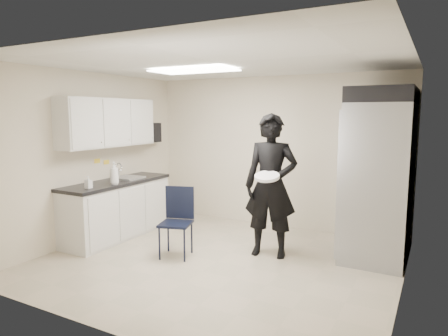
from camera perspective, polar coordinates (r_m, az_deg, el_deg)
The scene contains 21 objects.
floor at distance 5.49m, azimuth -0.95°, elevation -13.19°, with size 4.50×4.50×0.00m, color tan.
ceiling at distance 5.17m, azimuth -1.02°, elevation 14.83°, with size 4.50×4.50×0.00m, color silver.
back_wall at distance 6.97m, azimuth 7.11°, elevation 2.24°, with size 4.50×4.50×0.00m, color beige.
left_wall at distance 6.57m, azimuth -18.36°, elevation 1.57°, with size 4.00×4.00×0.00m, color beige.
right_wall at distance 4.53m, azimuth 24.70°, elevation -1.40°, with size 4.00×4.00×0.00m, color beige.
ceiling_panel at distance 5.81m, azimuth -4.33°, elevation 13.73°, with size 1.20×0.60×0.02m, color white.
lower_counter at distance 6.64m, azimuth -14.99°, elevation -5.86°, with size 0.60×1.90×0.86m, color silver.
countertop at distance 6.55m, azimuth -15.13°, elevation -1.99°, with size 0.64×1.95×0.05m, color black.
sink at distance 6.72m, azimuth -13.54°, elevation -1.82°, with size 0.42×0.40×0.14m, color gray.
faucet at distance 6.83m, azimuth -14.83°, elevation -0.44°, with size 0.02×0.02×0.24m, color silver.
upper_cabinets at distance 6.55m, azimuth -16.22°, elevation 6.24°, with size 0.35×1.80×0.75m, color silver.
towel_dispenser at distance 7.46m, azimuth -10.30°, elevation 5.00°, with size 0.22×0.30×0.35m, color black.
notice_sticker_left at distance 6.64m, azimuth -17.67°, elevation 0.97°, with size 0.00×0.12×0.07m, color yellow.
notice_sticker_right at distance 6.78m, azimuth -16.44°, elevation 0.81°, with size 0.00×0.12×0.07m, color yellow.
commercial_fridge at distance 5.86m, azimuth 21.31°, elevation -1.75°, with size 0.80×1.35×2.10m, color gray.
fridge_compressor at distance 5.79m, azimuth 21.88°, elevation 9.55°, with size 0.80×1.35×0.20m, color black.
folding_chair at distance 5.57m, azimuth -6.92°, elevation -7.92°, with size 0.41×0.41×0.93m, color black.
man_tuxedo at distance 5.51m, azimuth 6.70°, elevation -2.52°, with size 0.72×0.48×1.97m, color black.
bucket_lid at distance 5.24m, azimuth 6.16°, elevation -1.22°, with size 0.33×0.33×0.04m, color white.
soap_bottle_a at distance 6.20m, azimuth -15.41°, elevation -0.71°, with size 0.13×0.13×0.34m, color white.
soap_bottle_b at distance 5.99m, azimuth -18.80°, elevation -1.92°, with size 0.08×0.08×0.18m, color #ABADB7.
Camera 1 is at (2.52, -4.47, 1.97)m, focal length 32.00 mm.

